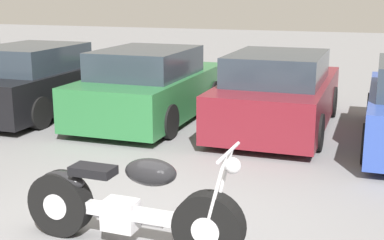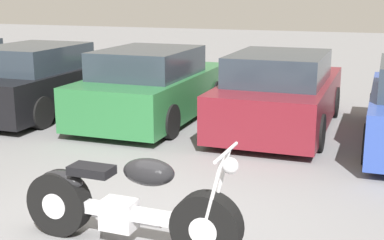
# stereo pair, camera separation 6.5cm
# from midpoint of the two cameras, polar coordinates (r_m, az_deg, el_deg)

# --- Properties ---
(ground_plane) EXTENTS (60.00, 60.00, 0.00)m
(ground_plane) POSITION_cam_midpoint_polar(r_m,az_deg,el_deg) (5.72, -6.14, -12.04)
(ground_plane) COLOR slate
(motorcycle) EXTENTS (2.30, 0.62, 1.10)m
(motorcycle) POSITION_cam_midpoint_polar(r_m,az_deg,el_deg) (5.32, -7.16, -9.06)
(motorcycle) COLOR black
(motorcycle) RESTS_ON ground_plane
(parked_car_black) EXTENTS (1.88, 4.10, 1.41)m
(parked_car_black) POSITION_cam_midpoint_polar(r_m,az_deg,el_deg) (11.55, -16.27, 3.98)
(parked_car_black) COLOR black
(parked_car_black) RESTS_ON ground_plane
(parked_car_green) EXTENTS (1.88, 4.10, 1.41)m
(parked_car_green) POSITION_cam_midpoint_polar(r_m,az_deg,el_deg) (10.47, -4.59, 3.53)
(parked_car_green) COLOR #286B38
(parked_car_green) RESTS_ON ground_plane
(parked_car_maroon) EXTENTS (1.88, 4.10, 1.41)m
(parked_car_maroon) POSITION_cam_midpoint_polar(r_m,az_deg,el_deg) (9.86, 9.01, 2.79)
(parked_car_maroon) COLOR maroon
(parked_car_maroon) RESTS_ON ground_plane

